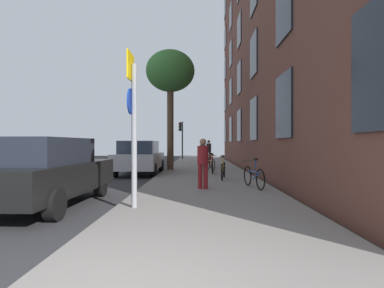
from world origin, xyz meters
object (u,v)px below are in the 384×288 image
object	(u,v)px
bicycle_0	(254,176)
bicycle_1	(223,170)
bicycle_4	(209,161)
bicycle_3	(211,163)
pedestrian_0	(203,160)
tree_near	(170,73)
bicycle_2	(212,166)
pedestrian_1	(203,152)
car_1	(140,157)
traffic_light	(181,133)
pedestrian_2	(209,150)
sign_post	(133,119)
car_0	(44,171)

from	to	relation	value
bicycle_0	bicycle_1	bearing A→B (deg)	107.50
bicycle_4	bicycle_3	bearing A→B (deg)	-88.81
pedestrian_0	tree_near	bearing A→B (deg)	103.20
bicycle_2	tree_near	bearing A→B (deg)	137.50
bicycle_1	bicycle_4	world-z (taller)	bicycle_4
bicycle_1	pedestrian_1	bearing A→B (deg)	96.21
bicycle_2	car_1	size ratio (longest dim) A/B	0.39
traffic_light	car_1	distance (m)	13.23
bicycle_3	pedestrian_2	xyz separation A→B (m)	(0.11, 6.28, 0.59)
pedestrian_1	bicycle_3	bearing A→B (deg)	-80.68
pedestrian_0	pedestrian_1	world-z (taller)	pedestrian_1
pedestrian_0	pedestrian_1	size ratio (longest dim) A/B	0.99
car_1	bicycle_3	bearing A→B (deg)	19.80
bicycle_0	pedestrian_2	xyz separation A→B (m)	(-0.96, 12.78, 0.58)
traffic_light	bicycle_4	bearing A→B (deg)	-77.85
pedestrian_0	pedestrian_1	distance (m)	9.04
bicycle_1	pedestrian_1	xyz separation A→B (m)	(-0.70, 6.45, 0.52)
car_1	sign_post	bearing A→B (deg)	-80.16
bicycle_2	pedestrian_1	bearing A→B (deg)	95.53
bicycle_0	pedestrian_1	world-z (taller)	pedestrian_1
bicycle_0	bicycle_1	distance (m)	2.51
tree_near	car_1	world-z (taller)	tree_near
pedestrian_1	pedestrian_2	bearing A→B (deg)	82.82
bicycle_0	pedestrian_1	xyz separation A→B (m)	(-1.46, 8.84, 0.53)
car_0	pedestrian_1	bearing A→B (deg)	70.97
traffic_light	car_0	size ratio (longest dim) A/B	0.78
pedestrian_0	car_1	size ratio (longest dim) A/B	0.35
pedestrian_2	car_1	bearing A→B (deg)	-115.58
sign_post	car_1	world-z (taller)	sign_post
bicycle_2	pedestrian_1	xyz separation A→B (m)	(-0.39, 4.06, 0.53)
pedestrian_1	pedestrian_2	distance (m)	3.98
sign_post	bicycle_0	world-z (taller)	sign_post
tree_near	pedestrian_0	size ratio (longest dim) A/B	4.16
sign_post	bicycle_1	xyz separation A→B (m)	(2.38, 5.40, -1.54)
bicycle_0	bicycle_3	xyz separation A→B (m)	(-1.07, 6.50, -0.01)
bicycle_3	car_0	bearing A→B (deg)	-115.55
traffic_light	bicycle_4	xyz separation A→B (m)	(2.17, -10.06, -1.96)
tree_near	pedestrian_1	distance (m)	5.08
traffic_light	car_0	bearing A→B (deg)	-95.71
bicycle_2	pedestrian_0	world-z (taller)	pedestrian_0
bicycle_4	car_1	distance (m)	4.60
traffic_light	pedestrian_0	size ratio (longest dim) A/B	2.22
traffic_light	pedestrian_0	world-z (taller)	traffic_light
bicycle_3	bicycle_4	distance (m)	1.74
pedestrian_0	bicycle_2	bearing A→B (deg)	83.99
sign_post	car_0	world-z (taller)	sign_post
pedestrian_2	bicycle_4	bearing A→B (deg)	-91.89
bicycle_0	bicycle_4	bearing A→B (deg)	97.66
bicycle_4	pedestrian_0	distance (m)	8.47
pedestrian_2	bicycle_3	bearing A→B (deg)	-91.03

